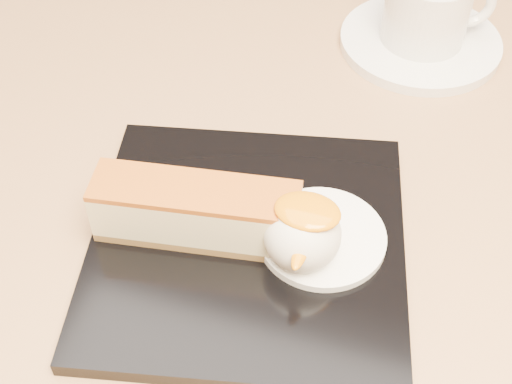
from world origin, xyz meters
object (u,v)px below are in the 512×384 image
(cheesecake, at_px, (196,211))
(ice_cream_scoop, at_px, (302,234))
(coffee_cup, at_px, (429,7))
(saucer, at_px, (420,42))
(table, at_px, (250,270))
(dessert_plate, at_px, (247,244))

(cheesecake, relative_size, ice_cream_scoop, 2.78)
(ice_cream_scoop, xyz_separation_m, coffee_cup, (0.04, 0.29, 0.00))
(saucer, relative_size, coffee_cup, 1.51)
(table, bearing_deg, dessert_plate, -72.48)
(table, height_order, cheesecake, cheesecake)
(dessert_plate, height_order, ice_cream_scoop, ice_cream_scoop)
(coffee_cup, bearing_deg, saucer, 180.00)
(dessert_plate, bearing_deg, table, 107.52)
(dessert_plate, distance_m, cheesecake, 0.05)
(dessert_plate, relative_size, coffee_cup, 2.21)
(cheesecake, bearing_deg, ice_cream_scoop, -8.73)
(dessert_plate, xyz_separation_m, cheesecake, (-0.04, -0.01, 0.03))
(table, relative_size, ice_cream_scoop, 15.33)
(dessert_plate, xyz_separation_m, ice_cream_scoop, (0.04, -0.00, 0.03))
(dessert_plate, distance_m, saucer, 0.29)
(table, bearing_deg, cheesecake, -93.86)
(cheesecake, height_order, saucer, cheesecake)
(table, bearing_deg, ice_cream_scoop, -54.31)
(table, relative_size, coffee_cup, 8.04)
(dessert_plate, relative_size, ice_cream_scoop, 4.22)
(ice_cream_scoop, xyz_separation_m, saucer, (0.04, 0.28, -0.03))
(table, bearing_deg, coffee_cup, 59.96)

